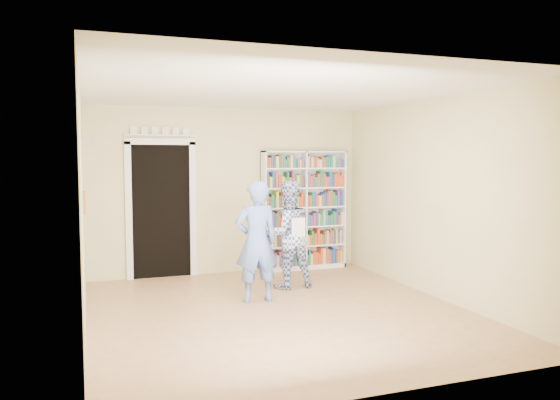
# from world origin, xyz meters

# --- Properties ---
(floor) EXTENTS (5.00, 5.00, 0.00)m
(floor) POSITION_xyz_m (0.00, 0.00, 0.00)
(floor) COLOR #9F6F4D
(floor) RESTS_ON ground
(ceiling) EXTENTS (5.00, 5.00, 0.00)m
(ceiling) POSITION_xyz_m (0.00, 0.00, 2.70)
(ceiling) COLOR white
(ceiling) RESTS_ON wall_back
(wall_back) EXTENTS (4.50, 0.00, 4.50)m
(wall_back) POSITION_xyz_m (0.00, 2.50, 1.35)
(wall_back) COLOR beige
(wall_back) RESTS_ON floor
(wall_left) EXTENTS (0.00, 5.00, 5.00)m
(wall_left) POSITION_xyz_m (-2.25, 0.00, 1.35)
(wall_left) COLOR beige
(wall_left) RESTS_ON floor
(wall_right) EXTENTS (0.00, 5.00, 5.00)m
(wall_right) POSITION_xyz_m (2.25, 0.00, 1.35)
(wall_right) COLOR beige
(wall_right) RESTS_ON floor
(bookshelf) EXTENTS (1.46, 0.27, 2.01)m
(bookshelf) POSITION_xyz_m (1.27, 2.34, 1.02)
(bookshelf) COLOR white
(bookshelf) RESTS_ON floor
(doorway) EXTENTS (1.10, 0.08, 2.43)m
(doorway) POSITION_xyz_m (-1.10, 2.48, 1.18)
(doorway) COLOR black
(doorway) RESTS_ON floor
(wall_art) EXTENTS (0.03, 0.25, 0.25)m
(wall_art) POSITION_xyz_m (-2.23, 0.20, 1.40)
(wall_art) COLOR maroon
(wall_art) RESTS_ON wall_left
(man_blue) EXTENTS (0.59, 0.39, 1.60)m
(man_blue) POSITION_xyz_m (-0.12, 0.56, 0.80)
(man_blue) COLOR #6181D7
(man_blue) RESTS_ON floor
(man_plaid) EXTENTS (0.79, 0.63, 1.56)m
(man_plaid) POSITION_xyz_m (0.54, 1.16, 0.78)
(man_plaid) COLOR #304694
(man_plaid) RESTS_ON floor
(paper_sheet) EXTENTS (0.19, 0.05, 0.27)m
(paper_sheet) POSITION_xyz_m (0.60, 0.90, 0.92)
(paper_sheet) COLOR white
(paper_sheet) RESTS_ON man_plaid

